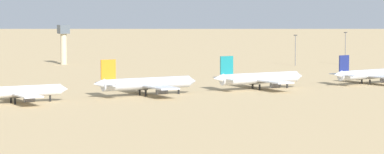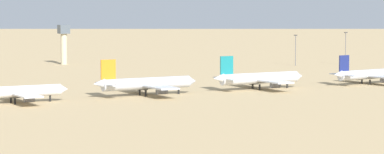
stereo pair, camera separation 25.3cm
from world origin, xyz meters
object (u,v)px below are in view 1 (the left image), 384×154
at_px(control_tower, 64,41).
at_px(parked_jet_teal_4, 259,78).
at_px(parked_jet_orange_2, 16,92).
at_px(parked_jet_navy_5, 368,74).
at_px(light_pole_mid, 345,46).
at_px(parked_jet_orange_3, 146,84).
at_px(light_pole_west, 295,48).

bearing_deg(control_tower, parked_jet_teal_4, -82.10).
height_order(parked_jet_orange_2, parked_jet_teal_4, parked_jet_teal_4).
bearing_deg(parked_jet_navy_5, light_pole_mid, 52.15).
distance_m(parked_jet_orange_2, parked_jet_orange_3, 47.84).
xyz_separation_m(parked_jet_orange_2, control_tower, (73.11, 160.79, 8.36)).
bearing_deg(parked_jet_orange_3, parked_jet_orange_2, -178.31).
height_order(parked_jet_orange_3, control_tower, control_tower).
bearing_deg(light_pole_west, light_pole_mid, -18.69).
distance_m(parked_jet_orange_3, light_pole_west, 159.03).
relative_size(parked_jet_orange_2, light_pole_west, 2.30).
relative_size(parked_jet_teal_4, parked_jet_navy_5, 1.08).
xyz_separation_m(parked_jet_orange_3, light_pole_west, (126.15, 96.73, 4.66)).
bearing_deg(light_pole_west, parked_jet_teal_4, -129.53).
xyz_separation_m(parked_jet_teal_4, light_pole_mid, (103.66, 87.36, 5.37)).
height_order(control_tower, light_pole_mid, control_tower).
height_order(parked_jet_orange_2, light_pole_west, light_pole_west).
bearing_deg(parked_jet_orange_3, parked_jet_teal_4, 0.08).
relative_size(parked_jet_orange_3, parked_jet_navy_5, 1.10).
bearing_deg(light_pole_mid, parked_jet_orange_3, -149.63).
bearing_deg(parked_jet_orange_2, control_tower, 64.74).
bearing_deg(parked_jet_orange_3, light_pole_west, 36.33).
distance_m(parked_jet_orange_2, parked_jet_navy_5, 145.10).
bearing_deg(light_pole_mid, parked_jet_teal_4, -139.88).
height_order(parked_jet_teal_4, light_pole_mid, light_pole_mid).
relative_size(control_tower, light_pole_mid, 1.20).
bearing_deg(control_tower, parked_jet_navy_5, -65.58).
relative_size(parked_jet_navy_5, light_pole_mid, 2.16).
height_order(parked_jet_orange_2, light_pole_mid, light_pole_mid).
xyz_separation_m(parked_jet_orange_3, light_pole_mid, (150.83, 88.38, 5.30)).
bearing_deg(parked_jet_teal_4, light_pole_west, 49.22).
height_order(parked_jet_orange_2, control_tower, control_tower).
height_order(parked_jet_navy_5, control_tower, control_tower).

